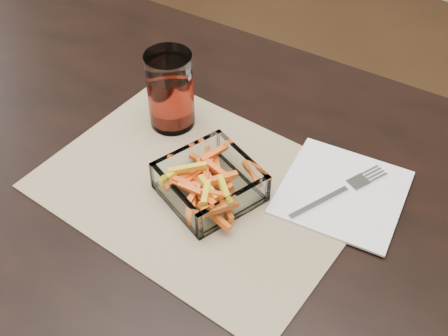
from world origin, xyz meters
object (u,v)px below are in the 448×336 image
at_px(dining_table, 171,236).
at_px(glass_bowl, 210,184).
at_px(tumbler, 171,93).
at_px(fork, 341,191).

relative_size(dining_table, glass_bowl, 9.85).
relative_size(glass_bowl, tumbler, 1.25).
bearing_deg(tumbler, fork, -0.65).
bearing_deg(fork, tumbler, -154.54).
xyz_separation_m(dining_table, fork, (0.21, 0.14, 0.10)).
height_order(dining_table, fork, fork).
bearing_deg(dining_table, glass_bowl, 39.29).
bearing_deg(fork, dining_table, -120.58).
bearing_deg(dining_table, tumbler, 122.23).
distance_m(dining_table, tumbler, 0.23).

